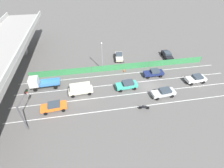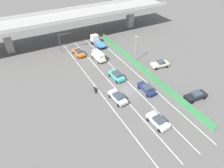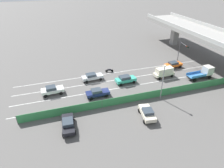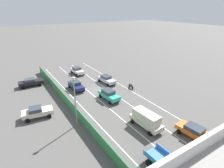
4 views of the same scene
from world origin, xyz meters
name	(u,v)px [view 4 (image 4 of 4)]	position (x,y,z in m)	size (l,w,h in m)	color
ground_plane	(97,89)	(0.00, 0.00, 0.00)	(300.00, 300.00, 0.00)	#565451
lane_line_left_edge	(133,92)	(-5.25, 4.79, 0.00)	(0.14, 45.58, 0.01)	silver
lane_line_mid_left	(118,96)	(-1.75, 4.79, 0.00)	(0.14, 45.58, 0.01)	silver
lane_line_mid_right	(101,101)	(1.75, 4.79, 0.00)	(0.14, 45.58, 0.01)	silver
lane_line_right_edge	(82,107)	(5.25, 4.79, 0.00)	(0.14, 45.58, 0.01)	silver
green_fence	(70,105)	(7.06, 4.79, 0.78)	(0.10, 41.68, 1.57)	#338447
car_sedan_white	(77,70)	(-0.24, -10.22, 0.91)	(2.22, 4.33, 1.65)	white
car_van_cream	(146,119)	(0.15, 14.37, 1.25)	(2.21, 4.85, 2.22)	beige
car_sedan_navy	(76,85)	(3.38, -2.04, 0.88)	(1.99, 4.47, 1.60)	navy
car_taxi_teal	(109,94)	(0.16, 4.96, 0.95)	(2.22, 4.51, 1.71)	teal
car_sedan_silver	(107,79)	(-3.25, -1.58, 0.90)	(2.24, 4.74, 1.62)	#B7BABC
car_taxi_orange	(195,131)	(-3.44, 19.15, 0.87)	(2.33, 4.63, 1.54)	orange
motorcycle	(131,86)	(-5.98, 3.25, 0.46)	(0.68, 1.93, 0.93)	black
parked_sedan_dark	(31,82)	(10.54, -8.44, 0.87)	(4.72, 2.26, 1.57)	black
parked_sedan_cream	(37,112)	(11.85, 4.21, 0.89)	(4.46, 2.53, 1.62)	beige
street_lamp	(75,97)	(7.75, 9.10, 4.27)	(0.60, 0.36, 7.01)	gray
traffic_cone	(74,105)	(6.21, 4.16, 0.32)	(0.47, 0.47, 0.68)	orange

